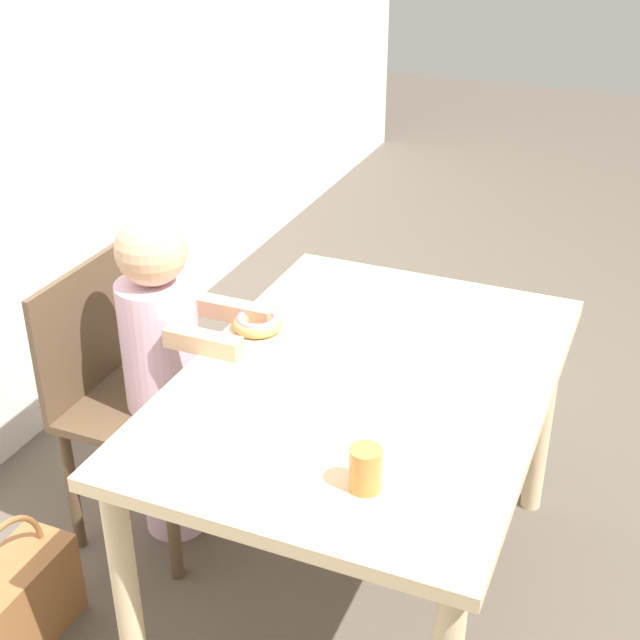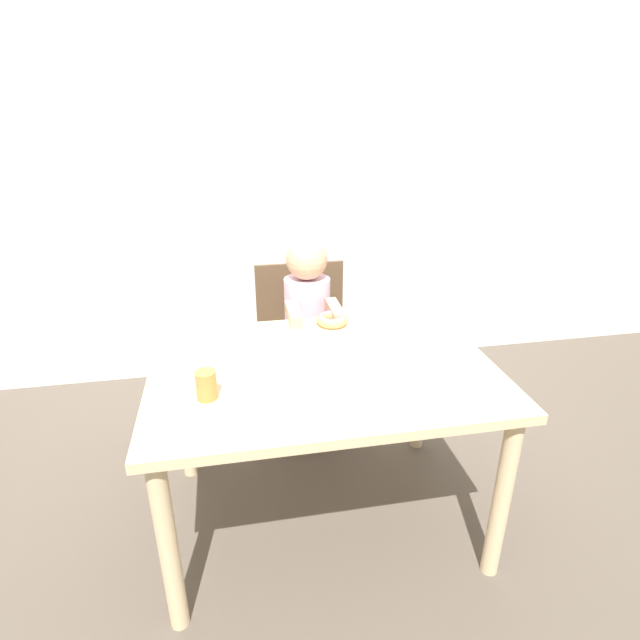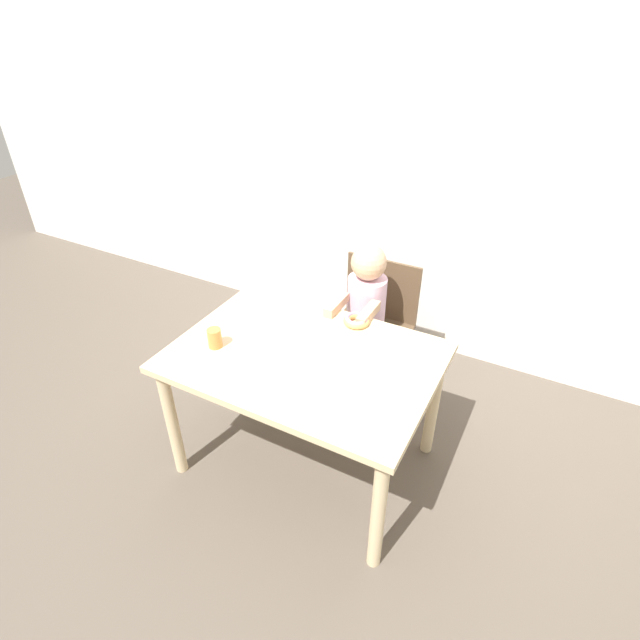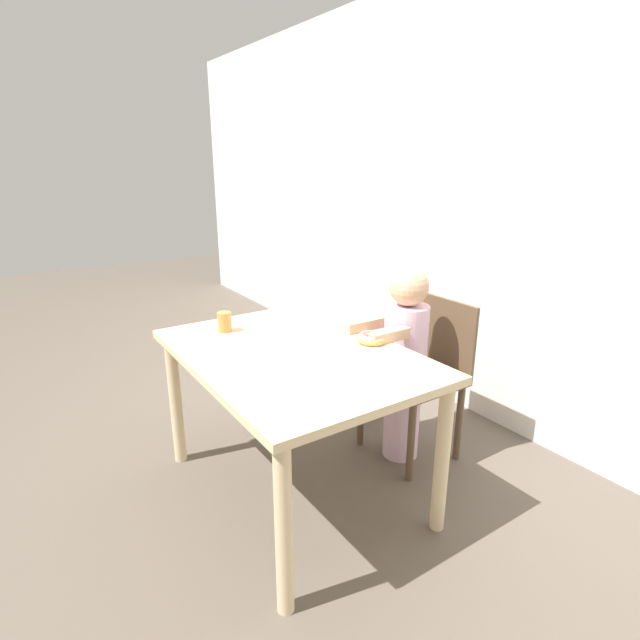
# 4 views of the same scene
# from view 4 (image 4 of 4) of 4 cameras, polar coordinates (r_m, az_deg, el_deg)

# --- Properties ---
(ground_plane) EXTENTS (12.00, 12.00, 0.00)m
(ground_plane) POSITION_cam_4_polar(r_m,az_deg,el_deg) (2.49, -2.77, -18.79)
(ground_plane) COLOR brown
(wall_back) EXTENTS (8.00, 0.05, 2.50)m
(wall_back) POSITION_cam_4_polar(r_m,az_deg,el_deg) (2.92, 20.47, 12.14)
(wall_back) COLOR silver
(wall_back) RESTS_ON ground_plane
(dining_table) EXTENTS (1.21, 0.86, 0.70)m
(dining_table) POSITION_cam_4_polar(r_m,az_deg,el_deg) (2.18, -3.01, -5.78)
(dining_table) COLOR beige
(dining_table) RESTS_ON ground_plane
(chair) EXTENTS (0.45, 0.40, 0.82)m
(chair) POSITION_cam_4_polar(r_m,az_deg,el_deg) (2.63, 11.33, -5.83)
(chair) COLOR brown
(chair) RESTS_ON ground_plane
(child_figure) EXTENTS (0.23, 0.40, 1.01)m
(child_figure) POSITION_cam_4_polar(r_m,az_deg,el_deg) (2.52, 9.58, -4.67)
(child_figure) COLOR silver
(child_figure) RESTS_ON ground_plane
(donut) EXTENTS (0.13, 0.13, 0.04)m
(donut) POSITION_cam_4_polar(r_m,az_deg,el_deg) (2.24, 5.93, -2.03)
(donut) COLOR tan
(donut) RESTS_ON dining_table
(napkin) EXTENTS (0.30, 0.30, 0.00)m
(napkin) POSITION_cam_4_polar(r_m,az_deg,el_deg) (2.13, -3.29, -3.64)
(napkin) COLOR white
(napkin) RESTS_ON dining_table
(handbag) EXTENTS (0.35, 0.16, 0.39)m
(handbag) POSITION_cam_4_polar(r_m,az_deg,el_deg) (3.15, 4.13, -7.55)
(handbag) COLOR brown
(handbag) RESTS_ON ground_plane
(cup) EXTENTS (0.07, 0.07, 0.09)m
(cup) POSITION_cam_4_polar(r_m,az_deg,el_deg) (2.41, -10.86, -0.22)
(cup) COLOR orange
(cup) RESTS_ON dining_table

